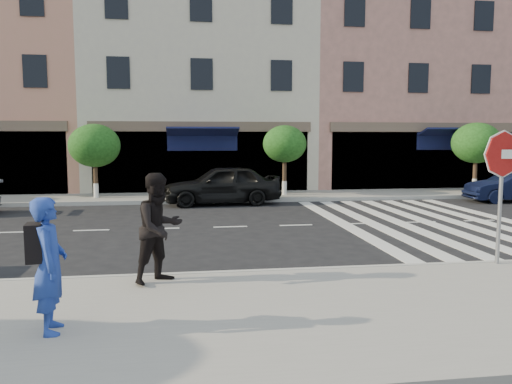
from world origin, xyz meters
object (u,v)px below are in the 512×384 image
Objects in this scene: stop_sign at (502,168)px; walker at (159,228)px; photographer at (50,265)px; car_far_mid at (222,185)px.

walker is (-6.59, -0.33, -0.96)m from stop_sign.
photographer is (-7.86, -2.40, -1.04)m from stop_sign.
stop_sign is at bearing -81.48° from photographer.
stop_sign is 1.51× the size of photographer.
walker is at bearing -165.80° from stop_sign.
car_far_mid is (3.17, 13.17, -0.24)m from photographer.
photographer is at bearing -17.34° from car_far_mid.
photographer is at bearing -151.70° from stop_sign.
car_far_mid is at bearing -21.99° from photographer.
car_far_mid is (-4.69, 10.77, -1.28)m from stop_sign.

